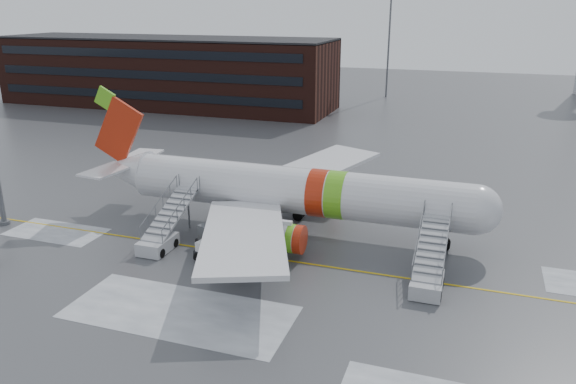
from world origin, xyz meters
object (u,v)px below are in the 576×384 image
at_px(airstair_fwd, 428,272).
at_px(pushback_tug, 210,252).
at_px(airliner, 285,190).
at_px(airstair_aft, 162,234).
at_px(uld_container, 210,235).

relative_size(airstair_fwd, pushback_tug, 2.86).
distance_m(airliner, airstair_aft, 10.41).
distance_m(airliner, airstair_fwd, 14.16).
height_order(airstair_fwd, airstair_aft, same).
height_order(airstair_fwd, pushback_tug, airstair_fwd).
relative_size(airstair_aft, pushback_tug, 2.86).
xyz_separation_m(airstair_aft, uld_container, (3.23, 1.64, -0.31)).
bearing_deg(uld_container, airstair_fwd, -5.54).
bearing_deg(airstair_fwd, pushback_tug, -176.61).
bearing_deg(pushback_tug, airliner, 66.45).
xyz_separation_m(airstair_aft, pushback_tug, (4.50, -0.92, -0.45)).
bearing_deg(uld_container, airstair_aft, -153.14).
relative_size(airstair_aft, uld_container, 3.22).
relative_size(airliner, airstair_fwd, 4.55).
bearing_deg(uld_container, airliner, 47.33).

